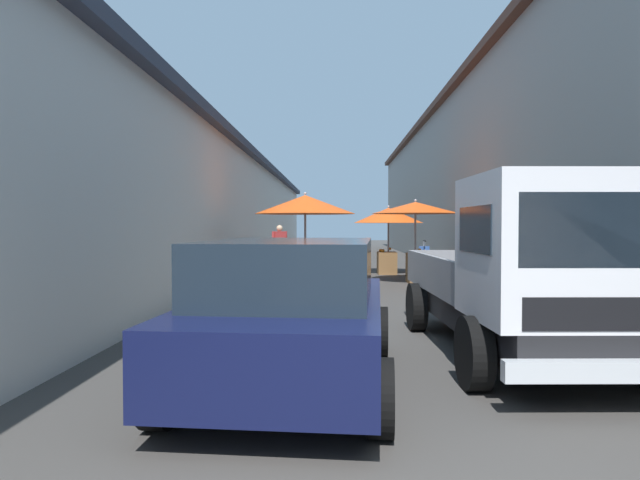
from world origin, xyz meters
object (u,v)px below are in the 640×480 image
object	(u,v)px
hatchback_car	(293,312)
parked_scooter	(426,264)
fruit_stall_near_right	(388,221)
fruit_stall_mid_lane	(416,220)
delivery_truck	(537,276)
fruit_stall_near_left	(305,214)
vendor_by_crates	(280,245)

from	to	relation	value
hatchback_car	parked_scooter	size ratio (longest dim) A/B	2.38
fruit_stall_near_right	hatchback_car	world-z (taller)	fruit_stall_near_right
fruit_stall_mid_lane	delivery_truck	bearing A→B (deg)	179.91
fruit_stall_mid_lane	delivery_truck	distance (m)	9.27
fruit_stall_near_right	delivery_truck	world-z (taller)	fruit_stall_near_right
parked_scooter	hatchback_car	bearing A→B (deg)	164.50
hatchback_car	fruit_stall_near_left	bearing A→B (deg)	2.28
vendor_by_crates	fruit_stall_near_right	bearing A→B (deg)	-102.49
vendor_by_crates	parked_scooter	distance (m)	5.25
fruit_stall_mid_lane	fruit_stall_near_left	bearing A→B (deg)	116.51
fruit_stall_near_left	fruit_stall_mid_lane	distance (m)	3.31
fruit_stall_near_right	parked_scooter	size ratio (longest dim) A/B	1.34
fruit_stall_mid_lane	parked_scooter	distance (m)	2.02
fruit_stall_near_right	vendor_by_crates	world-z (taller)	fruit_stall_near_right
hatchback_car	parked_scooter	bearing A→B (deg)	-15.50
parked_scooter	fruit_stall_near_right	bearing A→B (deg)	31.80
fruit_stall_near_left	delivery_truck	xyz separation A→B (m)	(-7.77, -2.94, -0.85)
delivery_truck	parked_scooter	xyz separation A→B (m)	(10.72, -0.53, -0.59)
fruit_stall_near_right	vendor_by_crates	bearing A→B (deg)	77.51
vendor_by_crates	parked_scooter	size ratio (longest dim) A/B	0.95
delivery_truck	vendor_by_crates	bearing A→B (deg)	17.44
hatchback_car	vendor_by_crates	size ratio (longest dim) A/B	2.51
fruit_stall_near_left	fruit_stall_near_right	size ratio (longest dim) A/B	1.10
hatchback_car	delivery_truck	size ratio (longest dim) A/B	0.81
vendor_by_crates	parked_scooter	xyz separation A→B (m)	(-2.40, -4.65, -0.48)
delivery_truck	vendor_by_crates	xyz separation A→B (m)	(13.12, 4.12, -0.12)
fruit_stall_near_left	fruit_stall_near_right	xyz separation A→B (m)	(4.54, -2.49, -0.16)
fruit_stall_near_left	fruit_stall_mid_lane	bearing A→B (deg)	-63.49
fruit_stall_mid_lane	parked_scooter	xyz separation A→B (m)	(1.47, -0.51, -1.29)
delivery_truck	parked_scooter	bearing A→B (deg)	-2.82
delivery_truck	vendor_by_crates	size ratio (longest dim) A/B	3.10
fruit_stall_near_right	delivery_truck	bearing A→B (deg)	-177.87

